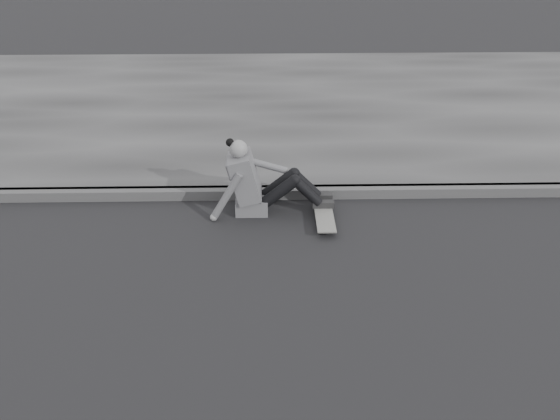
{
  "coord_description": "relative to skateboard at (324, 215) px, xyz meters",
  "views": [
    {
      "loc": [
        -2.94,
        -3.96,
        3.43
      ],
      "look_at": [
        -2.83,
        1.35,
        0.5
      ],
      "focal_mm": 40.0,
      "sensor_mm": 36.0,
      "label": 1
    }
  ],
  "objects": [
    {
      "name": "curb",
      "position": [
        2.33,
        0.58,
        -0.01
      ],
      "size": [
        24.0,
        0.16,
        0.12
      ],
      "primitive_type": "cube",
      "color": "#444444",
      "rests_on": "ground"
    },
    {
      "name": "seated_woman",
      "position": [
        -0.73,
        0.25,
        0.29
      ],
      "size": [
        1.38,
        0.46,
        0.88
      ],
      "color": "#58585B",
      "rests_on": "ground"
    },
    {
      "name": "skateboard",
      "position": [
        0.0,
        0.0,
        0.0
      ],
      "size": [
        0.2,
        0.78,
        0.09
      ],
      "color": "#A5A5A0",
      "rests_on": "ground"
    },
    {
      "name": "sidewalk",
      "position": [
        2.33,
        3.6,
        -0.01
      ],
      "size": [
        24.0,
        6.0,
        0.12
      ],
      "primitive_type": "cube",
      "color": "#373737",
      "rests_on": "ground"
    }
  ]
}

